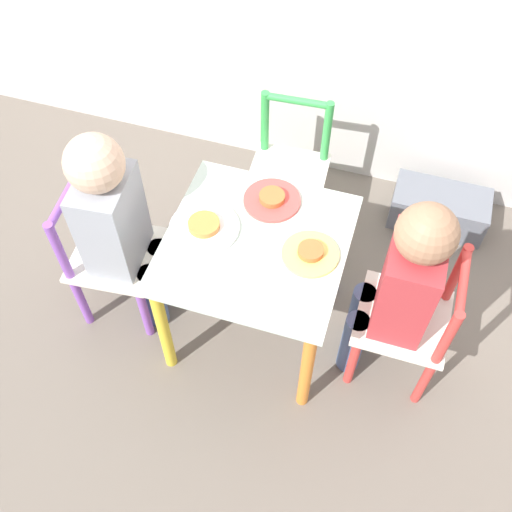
% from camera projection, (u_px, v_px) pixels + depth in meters
% --- Properties ---
extents(ground_plane, '(6.00, 6.00, 0.00)m').
position_uv_depth(ground_plane, '(256.00, 323.00, 2.00)').
color(ground_plane, '#6B6056').
extents(kids_table, '(0.50, 0.50, 0.45)m').
position_uv_depth(kids_table, '(256.00, 259.00, 1.70)').
color(kids_table, silver).
rests_on(kids_table, ground_plane).
extents(chair_purple, '(0.28, 0.28, 0.51)m').
position_uv_depth(chair_purple, '(110.00, 256.00, 1.86)').
color(chair_purple, silver).
rests_on(chair_purple, ground_plane).
extents(chair_red, '(0.26, 0.26, 0.51)m').
position_uv_depth(chair_red, '(410.00, 323.00, 1.72)').
color(chair_red, silver).
rests_on(chair_red, ground_plane).
extents(chair_green, '(0.27, 0.27, 0.51)m').
position_uv_depth(chair_green, '(289.00, 173.00, 2.07)').
color(chair_green, silver).
rests_on(chair_green, ground_plane).
extents(child_left, '(0.22, 0.21, 0.74)m').
position_uv_depth(child_left, '(117.00, 220.00, 1.70)').
color(child_left, '#4C608E').
rests_on(child_left, ground_plane).
extents(child_right, '(0.21, 0.20, 0.72)m').
position_uv_depth(child_right, '(401.00, 283.00, 1.59)').
color(child_right, '#4C608E').
rests_on(child_right, ground_plane).
extents(plate_left, '(0.20, 0.20, 0.03)m').
position_uv_depth(plate_left, '(204.00, 227.00, 1.66)').
color(plate_left, white).
rests_on(plate_left, kids_table).
extents(plate_right, '(0.16, 0.16, 0.03)m').
position_uv_depth(plate_right, '(310.00, 253.00, 1.60)').
color(plate_right, '#EADB66').
rests_on(plate_right, kids_table).
extents(plate_back, '(0.17, 0.17, 0.03)m').
position_uv_depth(plate_back, '(272.00, 199.00, 1.72)').
color(plate_back, '#E54C47').
rests_on(plate_back, kids_table).
extents(storage_bin, '(0.34, 0.18, 0.14)m').
position_uv_depth(storage_bin, '(439.00, 208.00, 2.20)').
color(storage_bin, slate).
rests_on(storage_bin, ground_plane).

